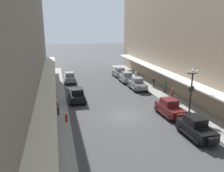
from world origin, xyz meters
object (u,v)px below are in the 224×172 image
Objects in this scene: pedestrian_1 at (56,103)px; pedestrian_5 at (58,107)px; parked_car_2 at (137,84)px; parked_car_4 at (126,77)px; parked_car_0 at (119,72)px; fire_hydrant at (66,118)px; pedestrian_2 at (165,87)px; lamp_post_with_clock at (191,91)px; parked_car_1 at (170,107)px; pedestrian_3 at (136,75)px; parked_car_5 at (196,127)px; parked_car_6 at (70,77)px; pedestrian_4 at (172,94)px; pedestrian_0 at (154,82)px; parked_car_3 at (77,95)px.

pedestrian_1 is 1.48m from pedestrian_5.
parked_car_4 is at bearing 93.09° from parked_car_2.
parked_car_0 is 21.83m from fire_hydrant.
pedestrian_5 is (-12.00, -7.69, 0.05)m from parked_car_2.
fire_hydrant is 0.50× the size of pedestrian_2.
lamp_post_with_clock is 14.85m from pedestrian_1.
parked_car_4 is at bearing 90.21° from parked_car_1.
pedestrian_3 is 19.22m from pedestrian_5.
pedestrian_2 reaches higher than fire_hydrant.
parked_car_5 and parked_car_6 have the same top height.
parked_car_6 is (-9.77, 6.97, 0.00)m from parked_car_2.
parked_car_6 is 2.62× the size of pedestrian_5.
parked_car_4 reaches higher than pedestrian_1.
pedestrian_4 is at bearing 13.99° from fire_hydrant.
parked_car_6 is at bearing 79.63° from pedestrian_1.
pedestrian_0 is (2.93, -4.78, 0.05)m from parked_car_4.
parked_car_3 is 15.19m from parked_car_5.
parked_car_5 is at bearing -95.83° from pedestrian_3.
parked_car_6 is at bearing 81.36° from pedestrian_5.
parked_car_1 reaches higher than pedestrian_4.
parked_car_5 reaches higher than pedestrian_0.
fire_hydrant is 14.05m from pedestrian_4.
parked_car_5 is 2.56× the size of pedestrian_1.
pedestrian_4 is (2.64, -15.46, 0.05)m from parked_car_0.
parked_car_0 is 1.00× the size of parked_car_1.
parked_car_6 is at bearing 91.43° from parked_car_3.
parked_car_2 is 14.88m from fire_hydrant.
pedestrian_5 is (0.19, -1.47, -0.02)m from pedestrian_1.
pedestrian_4 is (12.16, -13.30, 0.05)m from parked_car_6.
parked_car_3 is 2.61× the size of pedestrian_5.
fire_hydrant is 20.20m from pedestrian_3.
pedestrian_5 is at bearing 163.78° from lamp_post_with_clock.
parked_car_2 is 12.00m from parked_car_6.
parked_car_3 is 14.54m from pedestrian_3.
parked_car_5 is 2.61× the size of pedestrian_4.
parked_car_6 is at bearing 112.75° from parked_car_5.
parked_car_3 is at bearing 74.61° from fire_hydrant.
parked_car_2 reaches higher than pedestrian_1.
parked_car_1 is (0.06, -19.67, 0.00)m from parked_car_0.
parked_car_0 is at bearing 99.69° from pedestrian_4.
parked_car_3 is 0.83× the size of lamp_post_with_clock.
pedestrian_4 is at bearing -92.65° from pedestrian_0.
parked_car_0 is 2.63× the size of pedestrian_5.
parked_car_0 is 19.43m from pedestrian_1.
lamp_post_with_clock is at bearing -101.03° from pedestrian_2.
pedestrian_3 is at bearing 40.28° from pedestrian_1.
parked_car_1 reaches higher than pedestrian_0.
parked_car_3 is 2.61× the size of pedestrian_4.
parked_car_6 is at bearing 173.57° from pedestrian_3.
pedestrian_0 is 16.09m from pedestrian_1.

